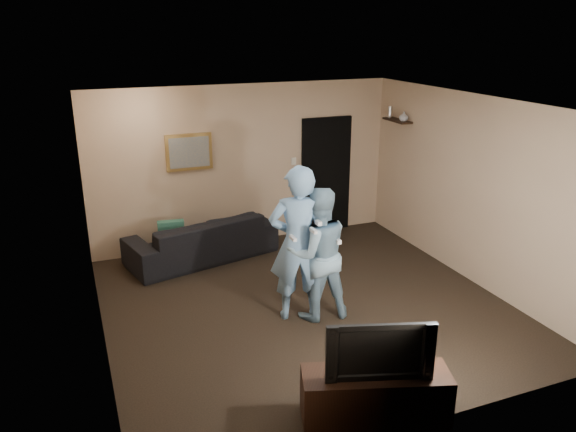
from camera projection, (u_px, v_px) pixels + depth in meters
name	position (u px, v px, depth m)	size (l,w,h in m)	color
ground	(305.00, 305.00, 7.32)	(5.00, 5.00, 0.00)	black
ceiling	(308.00, 104.00, 6.47)	(5.00, 5.00, 0.04)	silver
wall_back	(245.00, 165.00, 9.09)	(5.00, 0.04, 2.60)	tan
wall_front	(426.00, 298.00, 4.70)	(5.00, 0.04, 2.60)	tan
wall_left	(93.00, 238.00, 6.02)	(0.04, 5.00, 2.60)	tan
wall_right	(471.00, 189.00, 7.78)	(0.04, 5.00, 2.60)	tan
sofa	(202.00, 238.00, 8.68)	(2.28, 0.89, 0.67)	black
throw_pillow	(171.00, 233.00, 8.47)	(0.39, 0.12, 0.39)	#1B5242
painting_frame	(189.00, 152.00, 8.66)	(0.72, 0.05, 0.57)	olive
painting_canvas	(189.00, 152.00, 8.63)	(0.62, 0.01, 0.47)	slate
doorway	(326.00, 175.00, 9.67)	(0.90, 0.06, 2.00)	black
light_switch	(294.00, 161.00, 9.37)	(0.08, 0.02, 0.12)	silver
wall_shelf	(397.00, 120.00, 9.09)	(0.20, 0.60, 0.03)	black
shelf_vase	(404.00, 116.00, 8.91)	(0.14, 0.14, 0.15)	silver
shelf_figurine	(390.00, 112.00, 9.27)	(0.06, 0.06, 0.18)	silver
tv_console	(375.00, 396.00, 5.14)	(1.35, 0.43, 0.48)	black
television	(378.00, 347.00, 4.97)	(0.96, 0.13, 0.56)	black
wii_player_left	(298.00, 244.00, 6.73)	(0.82, 0.65, 1.95)	#79A6D1
wii_player_right	(317.00, 254.00, 6.79)	(0.86, 0.70, 1.67)	#83A9BF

